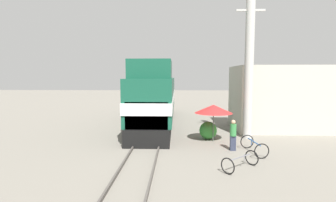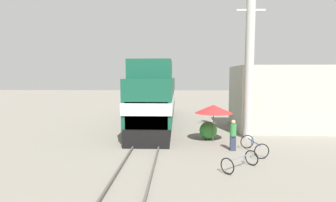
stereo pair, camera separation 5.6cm
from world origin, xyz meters
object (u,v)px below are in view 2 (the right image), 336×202
object	(u,v)px
locomotive	(157,99)
vendor_umbrella	(214,109)
utility_pole	(249,66)
person_bystander	(233,134)
billboard_sign	(259,98)
bicycle	(254,146)
bicycle_spare	(240,161)

from	to	relation	value
locomotive	vendor_umbrella	world-z (taller)	locomotive
utility_pole	person_bystander	xyz separation A→B (m)	(-1.56, -2.95, -3.74)
vendor_umbrella	billboard_sign	size ratio (longest dim) A/B	0.72
bicycle	billboard_sign	bearing A→B (deg)	-115.16
utility_pole	bicycle_spare	xyz separation A→B (m)	(-1.86, -5.89, -4.30)
vendor_umbrella	bicycle	xyz separation A→B (m)	(1.79, -2.43, -1.64)
billboard_sign	locomotive	bearing A→B (deg)	159.64
locomotive	billboard_sign	world-z (taller)	locomotive
person_bystander	bicycle_spare	bearing A→B (deg)	-95.95
bicycle	utility_pole	bearing A→B (deg)	-105.60
locomotive	bicycle_spare	xyz separation A→B (m)	(4.45, -10.67, -1.75)
locomotive	billboard_sign	bearing A→B (deg)	-20.36
utility_pole	billboard_sign	bearing A→B (deg)	56.88
person_bystander	bicycle_spare	size ratio (longest dim) A/B	0.94
locomotive	bicycle	xyz separation A→B (m)	(5.76, -8.20, -1.72)
vendor_umbrella	person_bystander	bearing A→B (deg)	-68.03
person_bystander	bicycle	bearing A→B (deg)	-24.83
billboard_sign	bicycle	distance (m)	6.04
bicycle	vendor_umbrella	bearing A→B (deg)	-59.89
bicycle_spare	bicycle	bearing A→B (deg)	-69.03
billboard_sign	bicycle_spare	xyz separation A→B (m)	(-3.14, -7.85, -2.08)
locomotive	person_bystander	xyz separation A→B (m)	(4.76, -7.74, -1.20)
utility_pole	person_bystander	world-z (taller)	utility_pole
billboard_sign	person_bystander	distance (m)	5.88
utility_pole	person_bystander	bearing A→B (deg)	-117.81
bicycle_spare	billboard_sign	bearing A→B (deg)	-63.13
vendor_umbrella	bicycle	size ratio (longest dim) A/B	1.14
utility_pole	billboard_sign	size ratio (longest dim) A/B	2.91
locomotive	billboard_sign	xyz separation A→B (m)	(7.60, -2.82, 0.33)
locomotive	vendor_umbrella	distance (m)	6.99
locomotive	person_bystander	size ratio (longest dim) A/B	9.65
billboard_sign	person_bystander	bearing A→B (deg)	-120.00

